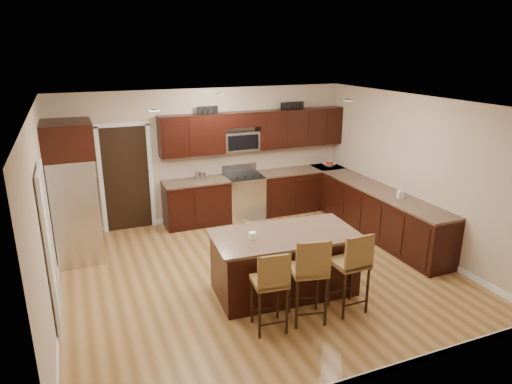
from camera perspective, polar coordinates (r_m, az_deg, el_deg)
name	(u,v)px	position (r m, az deg, el deg)	size (l,w,h in m)	color
floor	(259,273)	(7.46, 0.37, -10.04)	(6.00, 6.00, 0.00)	#A47641
ceiling	(259,103)	(6.65, 0.42, 11.02)	(6.00, 6.00, 0.00)	silver
wall_back	(207,155)	(9.45, -6.10, 4.60)	(6.00, 6.00, 0.00)	tan
wall_left	(44,220)	(6.47, -24.98, -3.21)	(5.50, 5.50, 0.00)	tan
wall_right	(416,173)	(8.52, 19.36, 2.24)	(5.50, 5.50, 0.00)	tan
base_cabinets	(318,204)	(9.26, 7.79, -1.46)	(4.02, 3.96, 0.92)	black
upper_cabinets	(257,129)	(9.54, 0.17, 7.83)	(4.00, 0.33, 0.80)	black
range	(244,196)	(9.62, -1.53, -0.50)	(0.76, 0.64, 1.11)	silver
microwave	(241,141)	(9.46, -1.93, 6.39)	(0.76, 0.31, 0.40)	silver
doorway	(126,179)	(9.20, -15.90, 1.61)	(0.85, 0.03, 2.06)	black
pantry_door	(49,253)	(6.30, -24.49, -6.91)	(0.03, 0.80, 2.04)	white
letter_decor	(251,108)	(9.41, -0.65, 10.50)	(2.20, 0.03, 0.15)	black
island	(284,265)	(6.78, 3.54, -9.03)	(2.15, 1.22, 0.92)	black
stool_left	(271,282)	(5.75, 1.89, -11.22)	(0.46, 0.46, 1.11)	brown
stool_mid	(310,271)	(5.94, 6.75, -9.73)	(0.53, 0.53, 1.20)	brown
stool_right	(353,263)	(6.26, 11.98, -8.72)	(0.45, 0.45, 1.17)	brown
refrigerator	(73,191)	(8.10, -21.87, 0.13)	(0.79, 0.95, 2.35)	silver
floor_mat	(277,225)	(9.31, 2.67, -4.19)	(0.98, 0.65, 0.01)	brown
fruit_bowl	(329,165)	(10.36, 9.16, 3.40)	(0.28, 0.28, 0.07)	silver
soap_bottle	(401,193)	(8.41, 17.62, -0.11)	(0.09, 0.09, 0.21)	#B2B2B2
canister_tall	(198,176)	(9.17, -7.26, 1.98)	(0.12, 0.12, 0.18)	silver
canister_short	(203,176)	(9.20, -6.64, 1.97)	(0.11, 0.11, 0.16)	silver
island_jar	(252,236)	(6.36, -0.45, -5.48)	(0.10, 0.10, 0.10)	white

